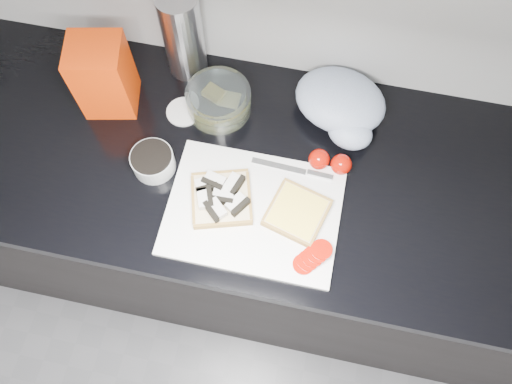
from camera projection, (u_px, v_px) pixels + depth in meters
base_cabinet at (247, 227)px, 1.65m from camera, size 3.50×0.60×0.86m
countertop at (244, 164)px, 1.24m from camera, size 3.50×0.64×0.04m
cutting_board at (253, 211)px, 1.16m from camera, size 0.40×0.30×0.01m
bread_left at (221, 197)px, 1.16m from camera, size 0.18×0.18×0.04m
bread_right at (297, 212)px, 1.15m from camera, size 0.16×0.16×0.02m
tomato_slices at (312, 257)px, 1.10m from camera, size 0.10×0.10×0.02m
knife at (302, 171)px, 1.20m from camera, size 0.20×0.02×0.01m
seed_tub at (153, 161)px, 1.19m from camera, size 0.10×0.10×0.05m
tub_lid at (184, 112)px, 1.28m from camera, size 0.09×0.09×0.01m
glass_bowl at (219, 101)px, 1.26m from camera, size 0.16×0.16×0.07m
bread_bag at (104, 76)px, 1.21m from camera, size 0.15×0.14×0.20m
steel_canister at (183, 35)px, 1.23m from camera, size 0.10×0.10×0.24m
grocery_bag at (342, 105)px, 1.23m from camera, size 0.27×0.25×0.10m
whole_tomatoes at (330, 162)px, 1.19m from camera, size 0.11×0.05×0.05m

